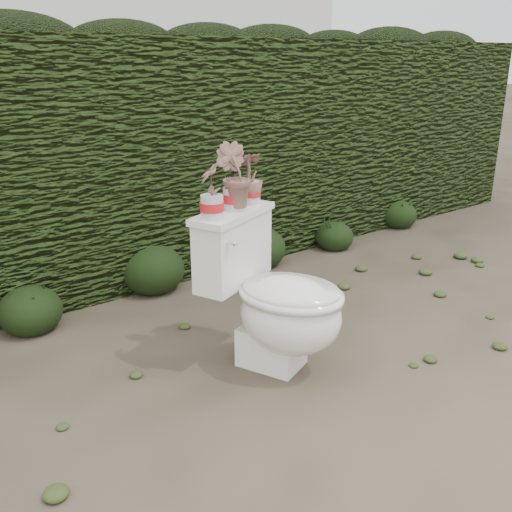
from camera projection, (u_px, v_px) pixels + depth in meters
ground at (262, 351)px, 3.02m from camera, size 60.00×60.00×0.00m
hedge at (120, 160)px, 3.95m from camera, size 8.00×1.00×1.60m
house_wall at (7, 12)px, 7.19m from camera, size 8.00×3.50×4.00m
toilet at (276, 301)px, 2.77m from camera, size 0.68×0.80×0.78m
potted_plant_left at (212, 191)px, 2.56m from camera, size 0.15×0.16×0.26m
potted_plant_center at (234, 178)px, 2.70m from camera, size 0.20×0.21×0.31m
potted_plant_right at (250, 179)px, 2.84m from camera, size 0.16×0.16×0.24m
liriope_clump_2 at (30, 306)px, 3.22m from camera, size 0.36×0.36×0.28m
liriope_clump_3 at (152, 265)px, 3.77m from camera, size 0.42×0.42×0.34m
liriope_clump_4 at (259, 244)px, 4.23m from camera, size 0.40×0.40×0.32m
liriope_clump_5 at (334, 233)px, 4.61m from camera, size 0.31×0.31×0.25m
liriope_clump_6 at (398, 212)px, 5.20m from camera, size 0.34×0.34×0.27m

